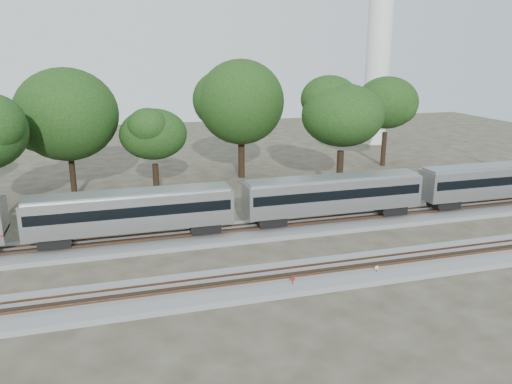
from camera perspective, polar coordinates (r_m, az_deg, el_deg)
ground at (r=38.85m, az=-2.49°, el=-8.16°), size 160.00×160.00×0.00m
track_far at (r=44.20m, az=-4.34°, el=-4.86°), size 160.00×5.00×0.73m
track_near at (r=35.26m, az=-0.93°, el=-10.40°), size 160.00×5.00×0.73m
train at (r=51.06m, az=18.26°, el=0.66°), size 105.66×3.01×4.44m
switch_stand_red at (r=34.64m, az=4.23°, el=-10.18°), size 0.31×0.07×0.98m
switch_stand_white at (r=37.40m, az=13.62°, el=-8.66°), size 0.28×0.05×0.89m
switch_lever at (r=35.73m, az=8.66°, el=-10.32°), size 0.51×0.32×0.30m
tree_3 at (r=57.15m, az=-20.84°, el=8.26°), size 9.42×9.42×13.28m
tree_4 at (r=55.15m, az=-11.64°, el=6.46°), size 7.25×7.25×10.21m
tree_5 at (r=63.03m, az=-1.73°, el=10.21°), size 9.79×9.79×13.80m
tree_6 at (r=57.33m, az=9.84°, el=8.63°), size 8.98×8.98×12.66m
tree_7 at (r=72.25m, az=14.73°, el=9.83°), size 9.02×9.02×12.72m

